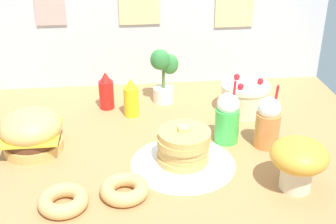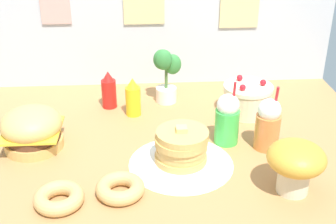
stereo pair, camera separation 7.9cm
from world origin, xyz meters
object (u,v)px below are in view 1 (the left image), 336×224
donut_chocolate (125,189)px  donut_pink_glaze (63,200)px  potted_plant (163,73)px  pancake_stack (183,149)px  cream_soda_cup (227,118)px  burger (31,132)px  orange_float_cup (268,122)px  mushroom_stool (299,160)px  mustard_bottle (131,99)px  ketchup_bottle (106,92)px  layer_cake (245,98)px

donut_chocolate → donut_pink_glaze: bearing=-168.8°
potted_plant → donut_pink_glaze: bearing=-117.7°
pancake_stack → cream_soda_cup: (0.25, 0.19, 0.05)m
donut_pink_glaze → potted_plant: size_ratio=0.61×
burger → orange_float_cup: bearing=-3.8°
mushroom_stool → donut_pink_glaze: bearing=-178.5°
mustard_bottle → potted_plant: (0.20, 0.16, 0.08)m
pancake_stack → ketchup_bottle: bearing=119.9°
orange_float_cup → mushroom_stool: size_ratio=1.36×
layer_cake → donut_chocolate: (-0.71, -0.73, -0.05)m
mushroom_stool → potted_plant: bearing=117.6°
ketchup_bottle → mustard_bottle: size_ratio=1.00×
ketchup_bottle → donut_pink_glaze: ketchup_bottle is taller
burger → mustard_bottle: 0.60m
potted_plant → cream_soda_cup: bearing=-61.2°
donut_chocolate → potted_plant: bearing=74.5°
orange_float_cup → potted_plant: (-0.47, 0.57, 0.05)m
donut_pink_glaze → burger: bearing=112.4°
mushroom_stool → mustard_bottle: bearing=131.7°
layer_cake → donut_pink_glaze: (-0.96, -0.78, -0.05)m
layer_cake → mushroom_stool: (0.03, -0.76, 0.06)m
burger → mushroom_stool: mushroom_stool is taller
burger → donut_chocolate: 0.62m
mushroom_stool → burger: bearing=159.5°
donut_chocolate → mushroom_stool: 0.75m
burger → pancake_stack: (0.73, -0.21, -0.02)m
burger → layer_cake: size_ratio=1.06×
mustard_bottle → orange_float_cup: 0.78m
layer_cake → cream_soda_cup: 0.38m
pancake_stack → mushroom_stool: (0.46, -0.24, 0.06)m
pancake_stack → layer_cake: (0.43, 0.52, 0.00)m
cream_soda_cup → mushroom_stool: size_ratio=1.36×
donut_chocolate → mushroom_stool: bearing=-1.8°
ketchup_bottle → mushroom_stool: bearing=-46.8°
potted_plant → mushroom_stool: bearing=-62.4°
mustard_bottle → potted_plant: potted_plant is taller
potted_plant → layer_cake: bearing=-21.5°
mustard_bottle → mushroom_stool: size_ratio=0.91×
layer_cake → donut_pink_glaze: 1.24m
donut_pink_glaze → mushroom_stool: mushroom_stool is taller
layer_cake → donut_chocolate: bearing=-134.2°
potted_plant → pancake_stack: bearing=-87.7°
burger → potted_plant: size_ratio=0.87×
layer_cake → mushroom_stool: size_ratio=1.13×
pancake_stack → layer_cake: layer_cake is taller
layer_cake → mushroom_stool: bearing=-87.6°
burger → layer_cake: burger is taller
burger → layer_cake: 1.20m
donut_chocolate → pancake_stack: bearing=37.5°
mushroom_stool → layer_cake: bearing=92.4°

